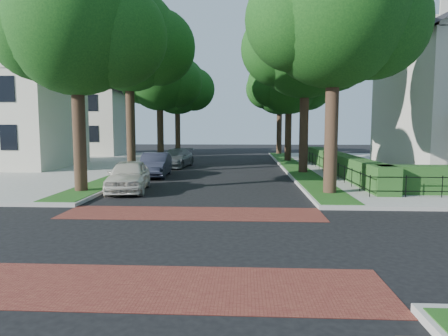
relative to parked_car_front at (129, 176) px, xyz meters
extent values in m
plane|color=black|center=(3.60, -7.89, -0.73)|extent=(120.00, 120.00, 0.00)
cube|color=maroon|center=(3.60, -4.69, -0.73)|extent=(9.00, 2.20, 0.01)
cube|color=maroon|center=(3.60, -11.09, -0.73)|extent=(9.00, 2.20, 0.01)
cube|color=#174112|center=(9.00, 11.21, -0.57)|extent=(1.60, 29.80, 0.02)
cube|color=#174112|center=(-1.80, 11.21, -0.57)|extent=(1.60, 29.80, 0.02)
cylinder|color=black|center=(9.10, -0.89, 3.09)|extent=(0.56, 0.56, 7.35)
sphere|color=#0E330F|center=(9.10, -0.89, 6.98)|extent=(6.20, 6.20, 6.20)
sphere|color=#0E330F|center=(10.80, -0.59, 6.58)|extent=(4.65, 4.65, 4.65)
sphere|color=#0E330F|center=(7.55, -1.09, 6.68)|extent=(4.34, 4.34, 4.34)
sphere|color=#0E330F|center=(9.20, 0.66, 7.48)|extent=(4.03, 4.03, 4.03)
cylinder|color=black|center=(9.10, 7.11, 3.27)|extent=(0.56, 0.56, 7.70)
sphere|color=#0E330F|center=(9.10, 7.11, 7.34)|extent=(6.60, 6.60, 6.60)
sphere|color=#0E330F|center=(10.91, 7.41, 6.94)|extent=(4.95, 4.95, 4.95)
sphere|color=#0E330F|center=(7.45, 6.91, 7.04)|extent=(4.62, 4.62, 4.62)
sphere|color=#0E330F|center=(9.20, 8.76, 7.84)|extent=(4.29, 4.29, 4.29)
cylinder|color=black|center=(9.10, 16.11, 2.74)|extent=(0.56, 0.56, 6.65)
sphere|color=#0E330F|center=(9.10, 16.11, 6.26)|extent=(5.80, 5.80, 5.80)
sphere|color=#0E330F|center=(10.70, 16.41, 5.86)|extent=(4.35, 4.35, 4.35)
sphere|color=#0E330F|center=(7.65, 15.91, 5.96)|extent=(4.06, 4.06, 4.06)
sphere|color=#0E330F|center=(9.20, 17.56, 6.76)|extent=(3.77, 3.77, 3.77)
cylinder|color=black|center=(9.10, 25.11, 2.92)|extent=(0.56, 0.56, 7.00)
sphere|color=#0E330F|center=(9.10, 25.11, 6.62)|extent=(6.00, 6.00, 6.00)
sphere|color=#0E330F|center=(10.75, 25.41, 6.22)|extent=(4.50, 4.50, 4.50)
sphere|color=#0E330F|center=(7.60, 24.91, 6.32)|extent=(4.20, 4.20, 4.20)
sphere|color=#0E330F|center=(9.20, 26.61, 7.12)|extent=(3.90, 3.90, 3.90)
cylinder|color=black|center=(-1.90, -0.89, 2.92)|extent=(0.56, 0.56, 7.00)
sphere|color=#0E330F|center=(-1.90, -0.89, 6.62)|extent=(6.00, 6.00, 6.00)
sphere|color=#0E330F|center=(-0.25, -0.59, 6.22)|extent=(4.50, 4.50, 4.50)
sphere|color=#0E330F|center=(-3.40, -1.09, 6.32)|extent=(4.20, 4.20, 4.20)
sphere|color=#0E330F|center=(-1.80, 0.61, 7.12)|extent=(3.90, 3.90, 3.90)
cylinder|color=black|center=(-1.90, 7.11, 3.44)|extent=(0.56, 0.56, 8.05)
sphere|color=#0E330F|center=(-1.90, 7.11, 7.70)|extent=(6.40, 6.40, 6.40)
sphere|color=#0E330F|center=(-0.14, 7.41, 7.30)|extent=(4.80, 4.80, 4.80)
sphere|color=#0E330F|center=(-3.50, 6.91, 7.40)|extent=(4.48, 4.48, 4.48)
sphere|color=#0E330F|center=(-1.80, 8.71, 8.20)|extent=(4.16, 4.16, 4.16)
cylinder|color=black|center=(-1.90, 16.11, 2.85)|extent=(0.56, 0.56, 6.86)
sphere|color=#0E330F|center=(-1.90, 16.11, 6.47)|extent=(5.60, 5.60, 5.60)
sphere|color=#0E330F|center=(-0.36, 16.41, 6.07)|extent=(4.20, 4.20, 4.20)
sphere|color=#0E330F|center=(-3.30, 15.91, 6.17)|extent=(3.92, 3.92, 3.92)
sphere|color=#0E330F|center=(-1.80, 17.51, 6.97)|extent=(3.64, 3.64, 3.64)
cylinder|color=black|center=(-1.90, 25.11, 2.99)|extent=(0.56, 0.56, 7.14)
sphere|color=#0E330F|center=(-1.90, 25.11, 6.76)|extent=(6.20, 6.20, 6.20)
sphere|color=#0E330F|center=(-0.19, 25.41, 6.36)|extent=(4.65, 4.65, 4.65)
sphere|color=#0E330F|center=(-3.45, 24.91, 6.46)|extent=(4.34, 4.34, 4.34)
sphere|color=#0E330F|center=(-1.80, 26.66, 7.26)|extent=(4.03, 4.03, 4.03)
cube|color=#174419|center=(11.30, 7.11, 0.02)|extent=(1.00, 18.00, 1.20)
cube|color=beige|center=(-11.90, 10.11, 2.67)|extent=(9.00, 8.00, 6.50)
cube|color=maroon|center=(-9.20, 8.51, 7.74)|extent=(0.80, 0.80, 3.64)
cube|color=beige|center=(-11.90, 24.11, 2.67)|extent=(9.00, 8.00, 6.50)
cube|color=maroon|center=(-9.20, 22.51, 7.74)|extent=(0.80, 0.80, 3.64)
imported|color=silver|center=(0.00, 0.00, 0.00)|extent=(2.29, 4.49, 1.47)
imported|color=#212432|center=(0.00, 5.56, -0.01)|extent=(1.81, 4.47, 1.44)
imported|color=slate|center=(0.26, 11.37, -0.05)|extent=(2.46, 4.90, 1.37)
camera|label=1|loc=(5.41, -18.21, 2.23)|focal=32.00mm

